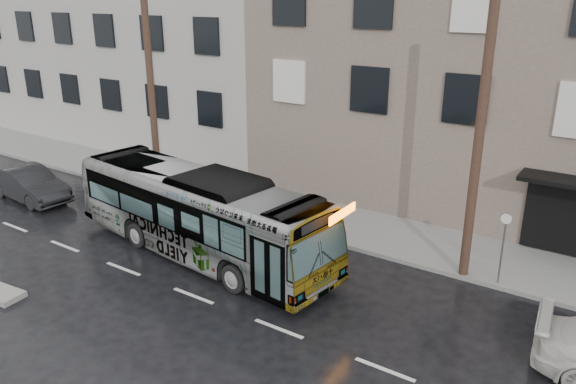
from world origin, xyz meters
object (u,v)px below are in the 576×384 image
object	(u,v)px
utility_pole_rear	(152,95)
dark_sedan	(30,184)
utility_pole_front	(479,140)
sign_post	(502,248)
bus	(199,213)

from	to	relation	value
utility_pole_rear	dark_sedan	size ratio (longest dim) A/B	2.00
utility_pole_front	sign_post	world-z (taller)	utility_pole_front
sign_post	dark_sedan	size ratio (longest dim) A/B	0.53
sign_post	bus	bearing A→B (deg)	-160.12
utility_pole_front	utility_pole_rear	bearing A→B (deg)	180.00
sign_post	bus	size ratio (longest dim) A/B	0.22
utility_pole_rear	bus	world-z (taller)	utility_pole_rear
utility_pole_front	bus	world-z (taller)	utility_pole_front
utility_pole_rear	sign_post	distance (m)	15.46
utility_pole_front	bus	bearing A→B (deg)	-157.75
bus	dark_sedan	xyz separation A→B (m)	(-10.04, -0.16, -0.79)
utility_pole_rear	dark_sedan	world-z (taller)	utility_pole_rear
bus	dark_sedan	size ratio (longest dim) A/B	2.45
sign_post	bus	xyz separation A→B (m)	(-9.46, -3.42, 0.19)
utility_pole_front	bus	size ratio (longest dim) A/B	0.82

